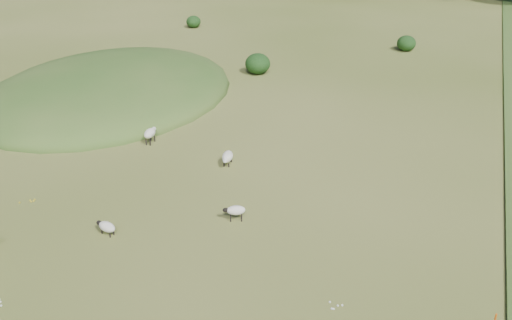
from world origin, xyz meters
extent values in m
plane|color=#495A1C|center=(0.00, 20.00, 0.00)|extent=(160.00, 160.00, 0.00)
ellipsoid|color=#33561E|center=(-12.00, 12.00, 0.00)|extent=(16.00, 20.00, 4.00)
ellipsoid|color=black|center=(-3.99, 19.90, 0.78)|extent=(1.91, 1.91, 1.56)
ellipsoid|color=black|center=(5.69, 30.56, 0.66)|extent=(1.62, 1.62, 1.32)
ellipsoid|color=black|center=(-15.36, 31.66, 0.59)|extent=(1.44, 1.44, 1.18)
ellipsoid|color=beige|center=(-2.00, -2.93, 0.37)|extent=(0.92, 0.62, 0.43)
ellipsoid|color=black|center=(-2.44, -2.83, 0.40)|extent=(0.31, 0.26, 0.22)
cylinder|color=black|center=(-2.26, -2.98, 0.08)|extent=(0.06, 0.06, 0.16)
cylinder|color=black|center=(-2.21, -2.77, 0.08)|extent=(0.06, 0.06, 0.16)
cylinder|color=black|center=(-1.78, -3.08, 0.08)|extent=(0.06, 0.06, 0.16)
cylinder|color=black|center=(-1.73, -2.88, 0.08)|extent=(0.06, 0.06, 0.16)
ellipsoid|color=beige|center=(-5.06, 5.75, 0.61)|extent=(0.60, 1.02, 0.50)
ellipsoid|color=silver|center=(-5.10, 6.28, 0.65)|extent=(0.27, 0.34, 0.25)
cylinder|color=black|center=(-5.21, 6.02, 0.18)|extent=(0.07, 0.07, 0.36)
cylinder|color=black|center=(-4.96, 6.05, 0.18)|extent=(0.07, 0.07, 0.36)
cylinder|color=black|center=(-5.16, 5.45, 0.18)|extent=(0.07, 0.07, 0.36)
cylinder|color=black|center=(-4.91, 5.47, 0.18)|extent=(0.07, 0.07, 0.36)
ellipsoid|color=beige|center=(2.60, 0.02, 0.51)|extent=(0.93, 0.74, 0.42)
ellipsoid|color=black|center=(2.20, -0.17, 0.54)|extent=(0.33, 0.29, 0.21)
cylinder|color=black|center=(2.43, -0.18, 0.15)|extent=(0.06, 0.06, 0.30)
cylinder|color=black|center=(2.34, 0.01, 0.15)|extent=(0.06, 0.06, 0.30)
cylinder|color=black|center=(2.86, 0.03, 0.15)|extent=(0.06, 0.06, 0.30)
cylinder|color=black|center=(2.77, 0.21, 0.15)|extent=(0.06, 0.06, 0.30)
ellipsoid|color=beige|center=(0.07, 4.89, 0.45)|extent=(0.73, 1.10, 0.52)
ellipsoid|color=silver|center=(0.17, 4.35, 0.49)|extent=(0.31, 0.37, 0.26)
cylinder|color=black|center=(0.25, 4.63, 0.10)|extent=(0.07, 0.07, 0.19)
cylinder|color=black|center=(0.00, 4.58, 0.10)|extent=(0.07, 0.07, 0.19)
cylinder|color=black|center=(0.13, 5.21, 0.10)|extent=(0.07, 0.07, 0.19)
cylinder|color=black|center=(-0.12, 5.16, 0.10)|extent=(0.07, 0.07, 0.19)
camera|label=1|loc=(11.02, -19.41, 13.40)|focal=40.00mm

